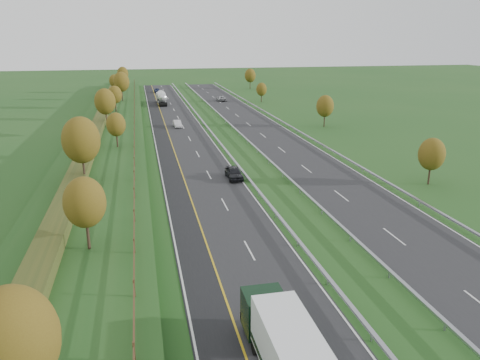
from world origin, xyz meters
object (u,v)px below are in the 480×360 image
Objects in this scene: car_silver_mid at (177,124)px; car_oncoming at (221,98)px; car_small_far at (157,91)px; car_dark_near at (234,173)px; road_tanker at (162,97)px.

car_oncoming reaches higher than car_silver_mid.
car_silver_mid is 0.96× the size of car_small_far.
car_dark_near is 1.07× the size of car_small_far.
car_small_far is 30.75m from car_oncoming.
car_small_far is (-0.12, 28.51, -1.18)m from road_tanker.
road_tanker reaches higher than car_small_far.
road_tanker is 2.38× the size of car_dark_near.
car_dark_near is 102.61m from car_small_far.
car_oncoming is at bearing -56.72° from car_small_far.
car_small_far is at bearing 92.77° from car_dark_near.
car_silver_mid is 0.84× the size of car_oncoming.
road_tanker is 74.15m from car_dark_near.
car_dark_near is at bearing -86.36° from car_silver_mid.
road_tanker is 2.54× the size of car_small_far.
road_tanker reaches higher than car_silver_mid.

